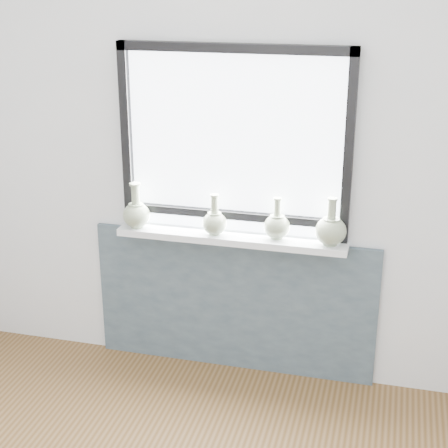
% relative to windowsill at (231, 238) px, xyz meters
% --- Properties ---
extents(back_wall, '(3.60, 0.02, 2.60)m').
position_rel_windowsill_xyz_m(back_wall, '(0.00, 0.10, 0.42)').
color(back_wall, silver).
rests_on(back_wall, ground).
extents(apron_panel, '(1.70, 0.03, 0.86)m').
position_rel_windowsill_xyz_m(apron_panel, '(0.00, 0.07, -0.45)').
color(apron_panel, '#4E5E6A').
rests_on(apron_panel, ground).
extents(windowsill, '(1.32, 0.18, 0.04)m').
position_rel_windowsill_xyz_m(windowsill, '(0.00, 0.00, 0.00)').
color(windowsill, white).
rests_on(windowsill, apron_panel).
extents(window, '(1.30, 0.06, 1.05)m').
position_rel_windowsill_xyz_m(window, '(0.00, 0.06, 0.56)').
color(window, black).
rests_on(window, windowsill).
extents(vase_a, '(0.16, 0.16, 0.27)m').
position_rel_windowsill_xyz_m(vase_a, '(-0.56, -0.02, 0.11)').
color(vase_a, '#95A583').
rests_on(vase_a, windowsill).
extents(vase_b, '(0.14, 0.14, 0.24)m').
position_rel_windowsill_xyz_m(vase_b, '(-0.09, -0.02, 0.10)').
color(vase_b, '#95A583').
rests_on(vase_b, windowsill).
extents(vase_c, '(0.15, 0.15, 0.24)m').
position_rel_windowsill_xyz_m(vase_c, '(0.26, 0.01, 0.10)').
color(vase_c, '#95A583').
rests_on(vase_c, windowsill).
extents(vase_d, '(0.17, 0.17, 0.27)m').
position_rel_windowsill_xyz_m(vase_d, '(0.56, -0.01, 0.11)').
color(vase_d, '#95A583').
rests_on(vase_d, windowsill).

